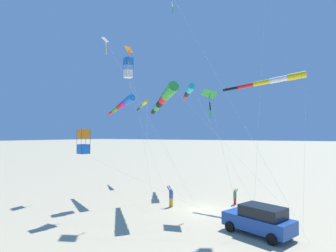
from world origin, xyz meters
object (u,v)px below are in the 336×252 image
at_px(kite_delta_green_low_center, 106,40).
at_px(kite_windsock_long_streamer_left, 143,104).
at_px(person_adult_flyer, 171,195).
at_px(kite_windsock_orange_high_right, 274,80).
at_px(kite_delta_checkered_midright, 210,94).
at_px(person_child_green_jacket, 235,196).
at_px(kite_box_long_streamer_right, 84,141).
at_px(kite_windsock_magenta_far_left, 123,104).
at_px(kite_windsock_white_trailing, 189,91).
at_px(cooler_box, 272,220).
at_px(kite_windsock_rainbow_low_near, 165,97).
at_px(kite_delta_teal_far_right, 130,50).
at_px(kite_box_striped_overhead, 128,68).
at_px(parked_car, 259,220).

bearing_deg(kite_delta_green_low_center, kite_windsock_long_streamer_left, -2.51).
bearing_deg(person_adult_flyer, kite_windsock_orange_high_right, -56.59).
relative_size(kite_delta_checkered_midright, kite_windsock_orange_high_right, 0.86).
relative_size(person_adult_flyer, person_child_green_jacket, 1.24).
xyz_separation_m(kite_box_long_streamer_right, kite_windsock_magenta_far_left, (7.39, 2.19, 3.74)).
xyz_separation_m(kite_box_long_streamer_right, kite_windsock_white_trailing, (14.19, -2.03, 5.65)).
height_order(kite_windsock_magenta_far_left, kite_windsock_long_streamer_left, kite_windsock_long_streamer_left).
bearing_deg(person_adult_flyer, cooler_box, -91.75).
bearing_deg(kite_windsock_white_trailing, kite_delta_green_low_center, 125.42).
relative_size(person_child_green_jacket, kite_windsock_white_trailing, 0.12).
distance_m(kite_windsock_magenta_far_left, kite_windsock_rainbow_low_near, 6.37).
distance_m(person_child_green_jacket, kite_windsock_magenta_far_left, 14.22).
height_order(kite_box_long_streamer_right, kite_delta_teal_far_right, kite_delta_teal_far_right).
distance_m(kite_box_long_streamer_right, kite_windsock_orange_high_right, 17.27).
xyz_separation_m(person_child_green_jacket, kite_windsock_magenta_far_left, (-2.35, 11.00, 8.71)).
height_order(person_child_green_jacket, kite_windsock_long_streamer_left, kite_windsock_long_streamer_left).
xyz_separation_m(person_adult_flyer, kite_box_long_streamer_right, (-6.09, 4.24, 4.78)).
relative_size(kite_windsock_white_trailing, kite_box_striped_overhead, 0.86).
height_order(kite_windsock_white_trailing, kite_box_striped_overhead, kite_box_striped_overhead).
bearing_deg(kite_windsock_long_streamer_left, kite_delta_teal_far_right, -150.70).
relative_size(kite_delta_checkered_midright, kite_box_striped_overhead, 0.72).
bearing_deg(kite_windsock_white_trailing, kite_box_striped_overhead, 154.88).
relative_size(kite_delta_checkered_midright, kite_windsock_magenta_far_left, 0.98).
xyz_separation_m(cooler_box, kite_windsock_white_trailing, (8.36, 10.65, 11.21)).
bearing_deg(kite_windsock_long_streamer_left, person_adult_flyer, -134.29).
bearing_deg(kite_windsock_long_streamer_left, kite_delta_green_low_center, 177.49).
bearing_deg(kite_delta_checkered_midright, person_child_green_jacket, -21.02).
xyz_separation_m(person_child_green_jacket, kite_windsock_white_trailing, (4.45, 6.78, 10.62)).
bearing_deg(kite_delta_checkered_midright, parked_car, -128.44).
bearing_deg(kite_delta_green_low_center, kite_delta_checkered_midright, -97.99).
bearing_deg(kite_windsock_white_trailing, kite_delta_checkered_midright, -143.02).
bearing_deg(kite_delta_checkered_midright, kite_windsock_long_streamer_left, 56.01).
height_order(kite_windsock_orange_high_right, kite_delta_green_low_center, kite_delta_green_low_center).
height_order(parked_car, kite_delta_green_low_center, kite_delta_green_low_center).
bearing_deg(kite_windsock_long_streamer_left, person_child_green_jacket, -112.26).
height_order(kite_box_long_streamer_right, kite_windsock_white_trailing, kite_windsock_white_trailing).
relative_size(kite_box_striped_overhead, kite_windsock_orange_high_right, 1.20).
bearing_deg(kite_box_long_streamer_right, kite_delta_checkered_midright, -48.65).
xyz_separation_m(kite_windsock_white_trailing, kite_delta_checkered_midright, (-7.46, -5.62, -1.74)).
bearing_deg(kite_box_long_streamer_right, cooler_box, -65.31).
distance_m(cooler_box, kite_box_long_streamer_right, 15.02).
xyz_separation_m(cooler_box, kite_box_long_streamer_right, (-5.83, 12.68, 5.55)).
xyz_separation_m(person_child_green_jacket, kite_box_long_streamer_right, (-9.74, 8.80, 4.97)).
height_order(person_child_green_jacket, kite_box_striped_overhead, kite_box_striped_overhead).
relative_size(kite_delta_teal_far_right, kite_windsock_magenta_far_left, 1.40).
xyz_separation_m(kite_box_long_streamer_right, kite_delta_teal_far_right, (5.11, -0.38, 8.34)).
relative_size(person_child_green_jacket, kite_box_long_streamer_right, 0.14).
bearing_deg(kite_delta_teal_far_right, kite_box_long_streamer_right, 175.72).
bearing_deg(kite_delta_green_low_center, person_adult_flyer, -104.13).
bearing_deg(kite_delta_green_low_center, parked_car, -107.31).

